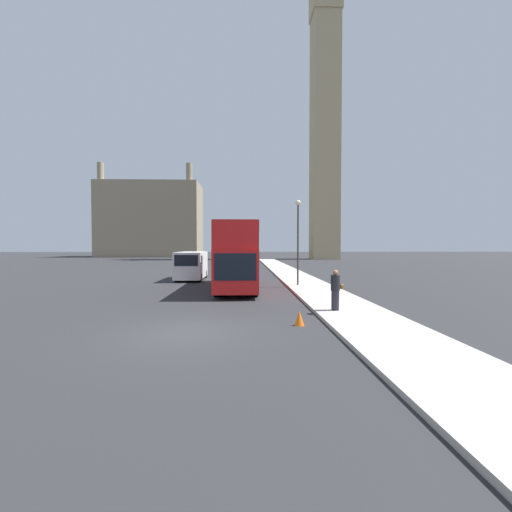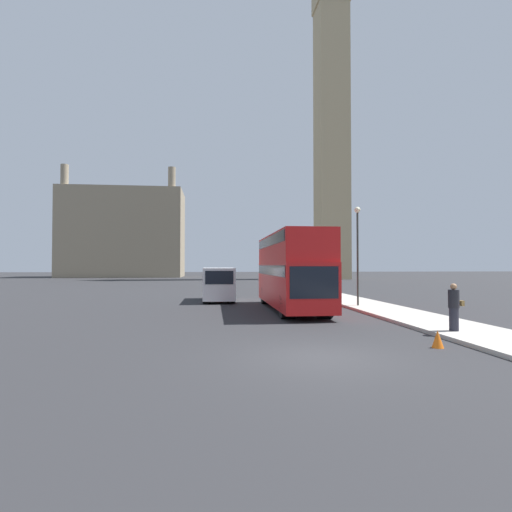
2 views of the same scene
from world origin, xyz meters
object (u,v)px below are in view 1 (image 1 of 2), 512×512
(white_van, at_px, (191,265))
(clock_tower, at_px, (325,87))
(street_lamp, at_px, (298,230))
(pedestrian, at_px, (335,290))
(red_double_decker_bus, at_px, (237,253))

(white_van, bearing_deg, clock_tower, 63.86)
(clock_tower, relative_size, white_van, 13.27)
(clock_tower, bearing_deg, street_lamp, -105.25)
(pedestrian, bearing_deg, white_van, 119.57)
(clock_tower, relative_size, red_double_decker_bus, 6.80)
(white_van, bearing_deg, pedestrian, -60.43)
(white_van, xyz_separation_m, street_lamp, (8.37, -5.46, 2.78))
(clock_tower, xyz_separation_m, white_van, (-22.16, -45.16, -36.04))
(white_van, distance_m, street_lamp, 10.37)
(red_double_decker_bus, height_order, pedestrian, red_double_decker_bus)
(clock_tower, distance_m, white_van, 61.88)
(red_double_decker_bus, xyz_separation_m, street_lamp, (4.28, 0.74, 1.63))
(white_van, relative_size, pedestrian, 3.13)
(red_double_decker_bus, height_order, street_lamp, street_lamp)
(red_double_decker_bus, xyz_separation_m, white_van, (-4.09, 6.19, -1.15))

